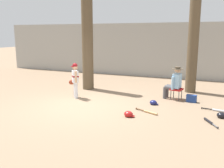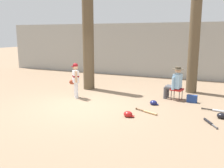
# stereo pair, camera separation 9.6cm
# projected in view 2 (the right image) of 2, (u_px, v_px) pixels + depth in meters

# --- Properties ---
(ground_plane) EXTENTS (60.00, 60.00, 0.00)m
(ground_plane) POSITION_uv_depth(u_px,v_px,m) (84.00, 106.00, 8.28)
(ground_plane) COLOR #897056
(concrete_back_wall) EXTENTS (18.00, 0.36, 2.93)m
(concrete_back_wall) POSITION_uv_depth(u_px,v_px,m) (143.00, 50.00, 13.89)
(concrete_back_wall) COLOR #9E9E99
(concrete_back_wall) RESTS_ON ground
(tree_near_player) EXTENTS (0.68, 0.68, 5.01)m
(tree_near_player) POSITION_uv_depth(u_px,v_px,m) (88.00, 38.00, 10.48)
(tree_near_player) COLOR brown
(tree_near_player) RESTS_ON ground
(tree_behind_spectator) EXTENTS (0.64, 0.64, 5.69)m
(tree_behind_spectator) POSITION_uv_depth(u_px,v_px,m) (195.00, 29.00, 9.76)
(tree_behind_spectator) COLOR brown
(tree_behind_spectator) RESTS_ON ground
(young_ballplayer) EXTENTS (0.55, 0.47, 1.31)m
(young_ballplayer) POSITION_uv_depth(u_px,v_px,m) (75.00, 78.00, 9.25)
(young_ballplayer) COLOR white
(young_ballplayer) RESTS_ON ground
(folding_stool) EXTENTS (0.47, 0.47, 0.41)m
(folding_stool) POSITION_uv_depth(u_px,v_px,m) (177.00, 90.00, 9.04)
(folding_stool) COLOR red
(folding_stool) RESTS_ON ground
(seated_spectator) EXTENTS (0.68, 0.54, 1.20)m
(seated_spectator) POSITION_uv_depth(u_px,v_px,m) (175.00, 82.00, 9.04)
(seated_spectator) COLOR #47474C
(seated_spectator) RESTS_ON ground
(handbag_beside_stool) EXTENTS (0.35, 0.21, 0.26)m
(handbag_beside_stool) POSITION_uv_depth(u_px,v_px,m) (192.00, 99.00, 8.72)
(handbag_beside_stool) COLOR navy
(handbag_beside_stool) RESTS_ON ground
(bat_wood_tan) EXTENTS (0.77, 0.38, 0.07)m
(bat_wood_tan) POSITION_uv_depth(u_px,v_px,m) (149.00, 112.00, 7.55)
(bat_wood_tan) COLOR tan
(bat_wood_tan) RESTS_ON ground
(bat_black_composite) EXTENTS (0.40, 0.66, 0.07)m
(bat_black_composite) POSITION_uv_depth(u_px,v_px,m) (209.00, 122.00, 6.70)
(bat_black_composite) COLOR black
(bat_black_composite) RESTS_ON ground
(bat_aluminum_silver) EXTENTS (0.82, 0.20, 0.07)m
(bat_aluminum_silver) POSITION_uv_depth(u_px,v_px,m) (219.00, 111.00, 7.68)
(bat_aluminum_silver) COLOR #B7BCC6
(bat_aluminum_silver) RESTS_ON ground
(batting_helmet_black) EXTENTS (0.31, 0.24, 0.18)m
(batting_helmet_black) POSITION_uv_depth(u_px,v_px,m) (222.00, 116.00, 7.08)
(batting_helmet_black) COLOR black
(batting_helmet_black) RESTS_ON ground
(batting_helmet_red) EXTENTS (0.31, 0.24, 0.18)m
(batting_helmet_red) POSITION_uv_depth(u_px,v_px,m) (128.00, 114.00, 7.22)
(batting_helmet_red) COLOR #A81919
(batting_helmet_red) RESTS_ON ground
(batting_helmet_navy) EXTENTS (0.29, 0.22, 0.17)m
(batting_helmet_navy) POSITION_uv_depth(u_px,v_px,m) (154.00, 103.00, 8.44)
(batting_helmet_navy) COLOR navy
(batting_helmet_navy) RESTS_ON ground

